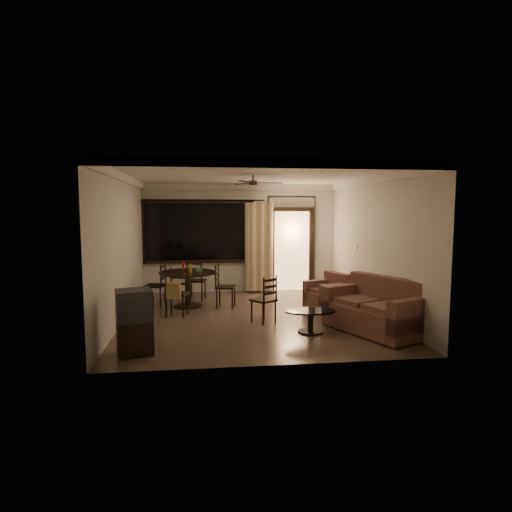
{
  "coord_description": "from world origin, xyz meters",
  "views": [
    {
      "loc": [
        -0.98,
        -8.33,
        2.1
      ],
      "look_at": [
        0.08,
        0.2,
        1.2
      ],
      "focal_mm": 30.0,
      "sensor_mm": 36.0,
      "label": 1
    }
  ],
  "objects": [
    {
      "name": "armchair",
      "position": [
        1.7,
        0.49,
        0.31
      ],
      "size": [
        0.97,
        0.97,
        0.75
      ],
      "rotation": [
        0.0,
        0.0,
        0.36
      ],
      "color": "#4D2524",
      "rests_on": "ground"
    },
    {
      "name": "tv_cabinet",
      "position": [
        -1.99,
        -2.02,
        0.48
      ],
      "size": [
        0.6,
        0.56,
        0.96
      ],
      "rotation": [
        0.0,
        0.0,
        0.26
      ],
      "color": "black",
      "rests_on": "ground"
    },
    {
      "name": "sofa",
      "position": [
        2.02,
        -1.34,
        0.37
      ],
      "size": [
        1.54,
        1.95,
        0.92
      ],
      "rotation": [
        0.0,
        0.0,
        0.42
      ],
      "color": "#4D2524",
      "rests_on": "ground"
    },
    {
      "name": "room_shell",
      "position": [
        0.59,
        1.77,
        1.83
      ],
      "size": [
        5.5,
        6.7,
        5.5
      ],
      "color": "beige",
      "rests_on": "ground"
    },
    {
      "name": "dining_chair_south",
      "position": [
        -1.51,
        0.25,
        0.31
      ],
      "size": [
        0.5,
        0.55,
        0.95
      ],
      "rotation": [
        0.0,
        0.0,
        -0.22
      ],
      "color": "black",
      "rests_on": "ground"
    },
    {
      "name": "dining_table",
      "position": [
        -1.32,
        1.09,
        0.61
      ],
      "size": [
        1.24,
        1.24,
        0.99
      ],
      "rotation": [
        0.0,
        0.0,
        -0.22
      ],
      "color": "black",
      "rests_on": "ground"
    },
    {
      "name": "dining_chair_west",
      "position": [
        -2.04,
        1.27,
        0.28
      ],
      "size": [
        0.5,
        0.5,
        0.95
      ],
      "rotation": [
        0.0,
        0.0,
        -1.8
      ],
      "color": "black",
      "rests_on": "ground"
    },
    {
      "name": "ground",
      "position": [
        0.0,
        0.0,
        0.0
      ],
      "size": [
        5.5,
        5.5,
        0.0
      ],
      "primitive_type": "plane",
      "color": "#7F6651",
      "rests_on": "ground"
    },
    {
      "name": "dining_chair_east",
      "position": [
        -0.51,
        0.9,
        0.28
      ],
      "size": [
        0.5,
        0.5,
        0.95
      ],
      "rotation": [
        0.0,
        0.0,
        1.35
      ],
      "color": "black",
      "rests_on": "ground"
    },
    {
      "name": "dining_chair_north",
      "position": [
        -1.15,
        1.85,
        0.28
      ],
      "size": [
        0.5,
        0.5,
        0.95
      ],
      "rotation": [
        0.0,
        0.0,
        2.92
      ],
      "color": "black",
      "rests_on": "ground"
    },
    {
      "name": "side_chair",
      "position": [
        0.15,
        -0.45,
        0.26
      ],
      "size": [
        0.55,
        0.55,
        0.89
      ],
      "rotation": [
        0.0,
        0.0,
        3.75
      ],
      "color": "black",
      "rests_on": "ground"
    },
    {
      "name": "coffee_table",
      "position": [
        0.86,
        -1.24,
        0.26
      ],
      "size": [
        0.89,
        0.53,
        0.39
      ],
      "rotation": [
        0.0,
        0.0,
        -0.41
      ],
      "color": "black",
      "rests_on": "ground"
    }
  ]
}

